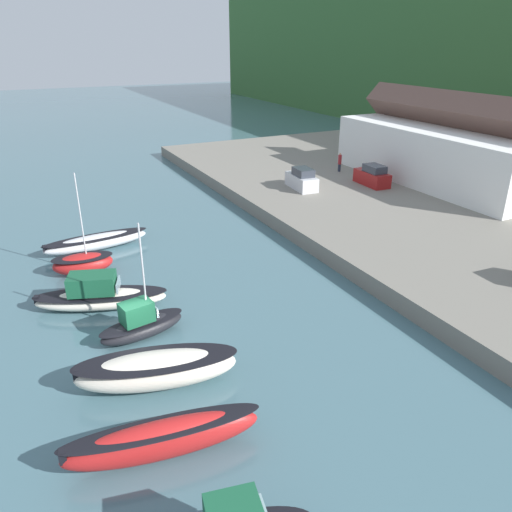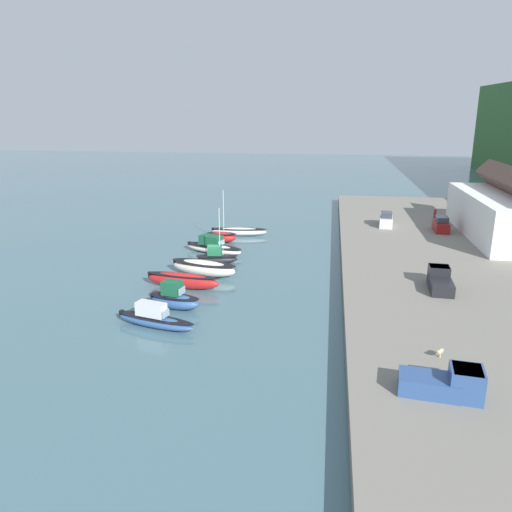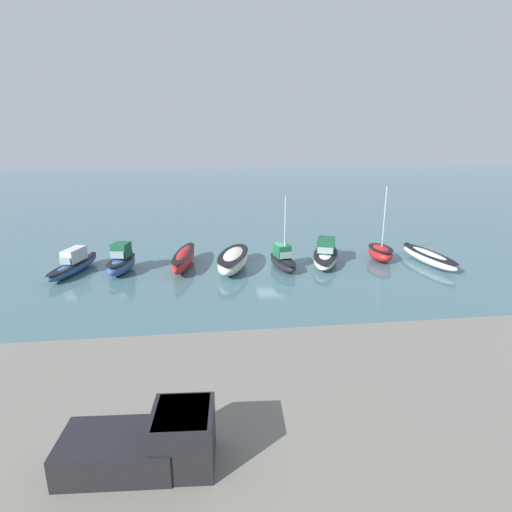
% 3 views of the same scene
% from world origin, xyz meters
% --- Properties ---
extents(ground_plane, '(320.00, 320.00, 0.00)m').
position_xyz_m(ground_plane, '(0.00, 0.00, 0.00)').
color(ground_plane, '#476B75').
extents(harbor_clubhouse, '(24.21, 11.01, 9.22)m').
position_xyz_m(harbor_clubhouse, '(-14.76, 37.31, 4.52)').
color(harbor_clubhouse, white).
rests_on(harbor_clubhouse, quay_promenade).
extents(moored_boat_0, '(2.48, 8.33, 1.17)m').
position_xyz_m(moored_boat_0, '(-15.12, 0.65, 0.62)').
color(moored_boat_0, silver).
rests_on(moored_boat_0, ground_plane).
extents(moored_boat_1, '(2.59, 4.40, 7.26)m').
position_xyz_m(moored_boat_1, '(-11.02, -0.99, 0.78)').
color(moored_boat_1, red).
rests_on(moored_boat_1, ground_plane).
extents(moored_boat_2, '(4.80, 8.39, 2.26)m').
position_xyz_m(moored_boat_2, '(-5.46, -0.90, 0.81)').
color(moored_boat_2, white).
rests_on(moored_boat_2, ground_plane).
extents(moored_boat_3, '(2.53, 5.16, 6.69)m').
position_xyz_m(moored_boat_3, '(-0.99, 0.57, 0.81)').
color(moored_boat_3, black).
rests_on(moored_boat_3, ground_plane).
extents(moored_boat_4, '(4.32, 8.18, 1.67)m').
position_xyz_m(moored_boat_4, '(3.49, 0.14, 0.88)').
color(moored_boat_4, white).
rests_on(moored_boat_4, ground_plane).
extents(moored_boat_5, '(2.54, 8.13, 1.65)m').
position_xyz_m(moored_boat_5, '(7.97, -0.90, 0.87)').
color(moored_boat_5, red).
rests_on(moored_boat_5, ground_plane).
extents(parked_car_0, '(4.27, 1.98, 2.16)m').
position_xyz_m(parked_car_0, '(-16.72, 29.12, 2.19)').
color(parked_car_0, maroon).
rests_on(parked_car_0, quay_promenade).
extents(parked_car_1, '(4.34, 2.17, 2.16)m').
position_xyz_m(parked_car_1, '(-18.82, 21.83, 2.19)').
color(parked_car_1, silver).
rests_on(parked_car_1, quay_promenade).
extents(person_on_quay, '(0.40, 0.40, 2.14)m').
position_xyz_m(person_on_quay, '(-22.97, 29.42, 2.37)').
color(person_on_quay, '#232838').
rests_on(person_on_quay, quay_promenade).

